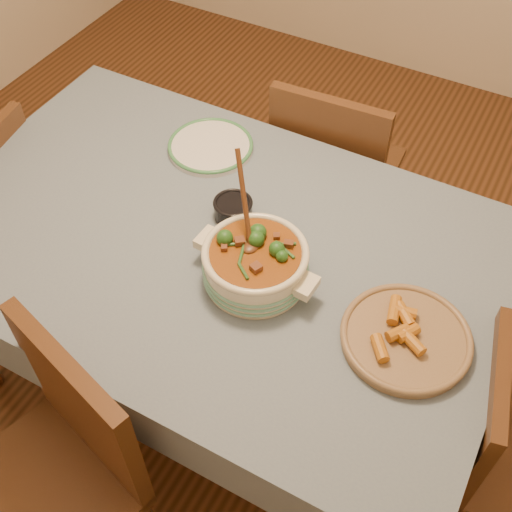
{
  "coord_description": "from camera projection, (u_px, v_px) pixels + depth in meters",
  "views": [
    {
      "loc": [
        0.69,
        -1.01,
        2.11
      ],
      "look_at": [
        0.18,
        -0.07,
        0.85
      ],
      "focal_mm": 45.0,
      "sensor_mm": 36.0,
      "label": 1
    }
  ],
  "objects": [
    {
      "name": "stew_casserole",
      "position": [
        255.0,
        261.0,
        1.67
      ],
      "size": [
        0.35,
        0.29,
        0.33
      ],
      "rotation": [
        0.0,
        0.0,
        -0.06
      ],
      "color": "beige",
      "rests_on": "dining_table"
    },
    {
      "name": "fried_plate",
      "position": [
        406.0,
        337.0,
        1.58
      ],
      "size": [
        0.37,
        0.37,
        0.05
      ],
      "rotation": [
        0.0,
        0.0,
        -0.18
      ],
      "color": "olive",
      "rests_on": "dining_table"
    },
    {
      "name": "chair_right",
      "position": [
        503.0,
        446.0,
        1.73
      ],
      "size": [
        0.44,
        0.44,
        0.81
      ],
      "rotation": [
        0.0,
        0.0,
        1.77
      ],
      "color": "#552E1A",
      "rests_on": "floor"
    },
    {
      "name": "dining_table",
      "position": [
        214.0,
        260.0,
        1.89
      ],
      "size": [
        1.68,
        1.08,
        0.76
      ],
      "color": "brown",
      "rests_on": "floor"
    },
    {
      "name": "condiment_bowl",
      "position": [
        233.0,
        208.0,
        1.85
      ],
      "size": [
        0.12,
        0.12,
        0.06
      ],
      "rotation": [
        0.0,
        0.0,
        -0.07
      ],
      "color": "black",
      "rests_on": "dining_table"
    },
    {
      "name": "white_plate",
      "position": [
        211.0,
        146.0,
        2.07
      ],
      "size": [
        0.36,
        0.36,
        0.02
      ],
      "rotation": [
        0.0,
        0.0,
        -0.38
      ],
      "color": "silver",
      "rests_on": "dining_table"
    },
    {
      "name": "chair_near",
      "position": [
        60.0,
        467.0,
        1.63
      ],
      "size": [
        0.53,
        0.53,
        0.92
      ],
      "rotation": [
        0.0,
        0.0,
        -0.28
      ],
      "color": "#552E1A",
      "rests_on": "floor"
    },
    {
      "name": "chair_far",
      "position": [
        332.0,
        170.0,
        2.38
      ],
      "size": [
        0.44,
        0.44,
        0.89
      ],
      "rotation": [
        0.0,
        0.0,
        3.2
      ],
      "color": "#552E1A",
      "rests_on": "floor"
    },
    {
      "name": "floor",
      "position": [
        223.0,
        375.0,
        2.39
      ],
      "size": [
        4.5,
        4.5,
        0.0
      ],
      "primitive_type": "plane",
      "color": "#402612",
      "rests_on": "ground"
    }
  ]
}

